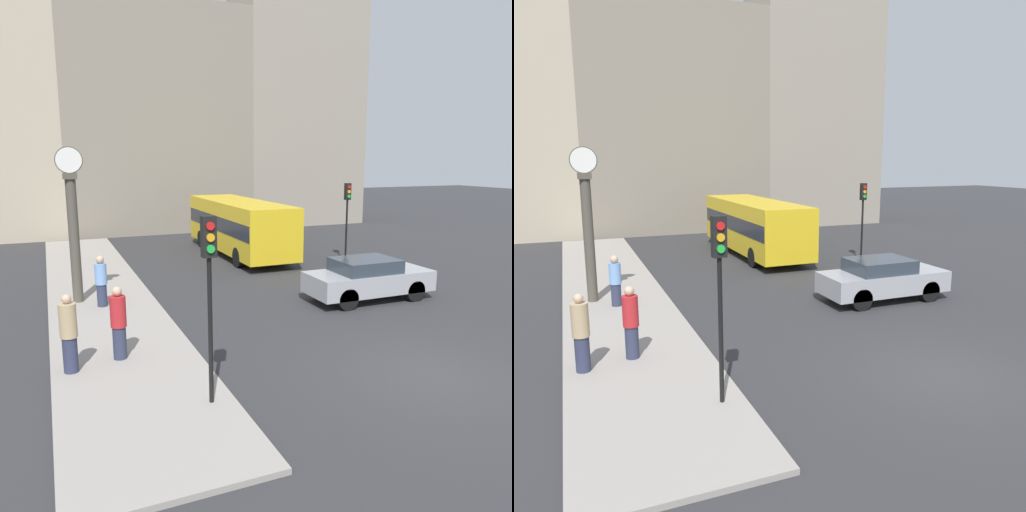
% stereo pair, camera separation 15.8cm
% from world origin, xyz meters
% --- Properties ---
extents(ground_plane, '(120.00, 120.00, 0.00)m').
position_xyz_m(ground_plane, '(0.00, 0.00, 0.00)').
color(ground_plane, '#2D2D30').
extents(sidewalk_corner, '(3.35, 24.08, 0.11)m').
position_xyz_m(sidewalk_corner, '(-6.17, 10.04, 0.06)').
color(sidewalk_corner, gray).
rests_on(sidewalk_corner, ground_plane).
extents(building_row, '(27.96, 5.00, 19.62)m').
position_xyz_m(building_row, '(-0.12, 25.35, 8.64)').
color(building_row, '#B7A88E').
rests_on(building_row, ground_plane).
extents(sedan_car, '(4.29, 1.76, 1.44)m').
position_xyz_m(sedan_car, '(2.24, 5.60, 0.75)').
color(sedan_car, '#9E9EA3').
rests_on(sedan_car, ground_plane).
extents(bus_distant, '(2.47, 8.96, 2.69)m').
position_xyz_m(bus_distant, '(1.09, 14.85, 1.54)').
color(bus_distant, gold).
rests_on(bus_distant, ground_plane).
extents(traffic_light_near, '(0.26, 0.24, 3.63)m').
position_xyz_m(traffic_light_near, '(-4.97, 0.50, 2.71)').
color(traffic_light_near, black).
rests_on(traffic_light_near, sidewalk_corner).
extents(traffic_light_far, '(0.26, 0.24, 3.63)m').
position_xyz_m(traffic_light_far, '(5.13, 11.42, 2.60)').
color(traffic_light_far, black).
rests_on(traffic_light_far, ground_plane).
extents(street_clock, '(0.85, 0.42, 5.01)m').
position_xyz_m(street_clock, '(-6.90, 8.80, 2.56)').
color(street_clock, '#4C473D').
rests_on(street_clock, sidewalk_corner).
extents(pedestrian_tan_coat, '(0.37, 0.37, 1.78)m').
position_xyz_m(pedestrian_tan_coat, '(-7.40, 3.03, 1.00)').
color(pedestrian_tan_coat, '#2D334C').
rests_on(pedestrian_tan_coat, sidewalk_corner).
extents(pedestrian_red_top, '(0.37, 0.37, 1.75)m').
position_xyz_m(pedestrian_red_top, '(-6.30, 3.39, 0.98)').
color(pedestrian_red_top, '#2D334C').
rests_on(pedestrian_red_top, sidewalk_corner).
extents(pedestrian_blue_stripe, '(0.37, 0.37, 1.64)m').
position_xyz_m(pedestrian_blue_stripe, '(-6.22, 7.94, 0.93)').
color(pedestrian_blue_stripe, '#2D334C').
rests_on(pedestrian_blue_stripe, sidewalk_corner).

